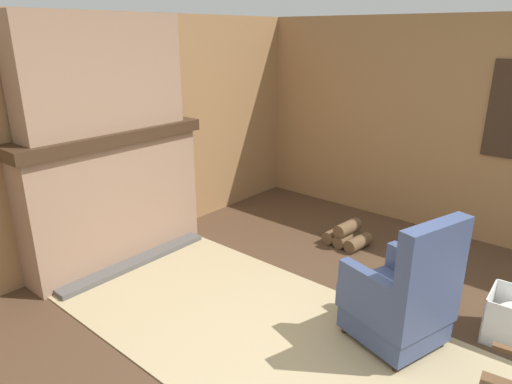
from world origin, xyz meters
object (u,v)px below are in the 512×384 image
(firewood_stack, at_px, (347,236))
(storage_case, at_px, (154,114))
(armchair, at_px, (402,299))
(oil_lamp_vase, at_px, (58,125))

(firewood_stack, height_order, storage_case, storage_case)
(firewood_stack, relative_size, storage_case, 2.22)
(armchair, height_order, oil_lamp_vase, oil_lamp_vase)
(firewood_stack, bearing_deg, oil_lamp_vase, -126.64)
(armchair, relative_size, storage_case, 4.98)
(firewood_stack, relative_size, oil_lamp_vase, 1.54)
(oil_lamp_vase, bearing_deg, firewood_stack, 53.36)
(firewood_stack, bearing_deg, armchair, -47.51)
(oil_lamp_vase, bearing_deg, armchair, 19.44)
(armchair, xyz_separation_m, oil_lamp_vase, (-2.75, -0.97, 1.04))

